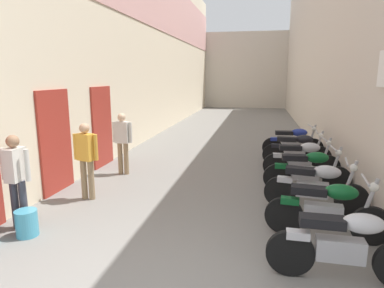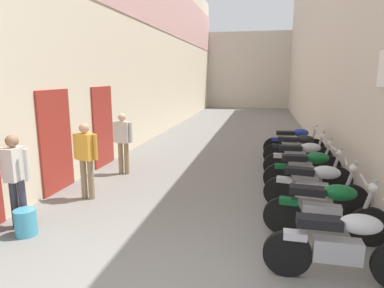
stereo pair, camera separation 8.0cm
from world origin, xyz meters
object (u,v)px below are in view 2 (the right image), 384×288
Objects in this scene: motorcycle_nearest at (343,245)px; motorcycle_seventh at (294,142)px; pedestrian_mid_alley at (86,155)px; pedestrian_further_down at (123,139)px; pedestrian_by_doorway at (16,174)px; motorcycle_sixth at (298,149)px; motorcycle_fifth at (302,159)px; water_jug_beside_first at (26,222)px; motorcycle_second at (326,209)px; motorcycle_fourth at (308,170)px; motorcycle_third at (315,186)px.

motorcycle_seventh is at bearing 90.00° from motorcycle_nearest.
pedestrian_mid_alley and pedestrian_further_down have the same top height.
pedestrian_by_doorway and pedestrian_mid_alley have the same top height.
motorcycle_sixth is at bearing 20.11° from pedestrian_further_down.
motorcycle_nearest is 1.00× the size of motorcycle_sixth.
motorcycle_nearest is 4.89m from pedestrian_mid_alley.
motorcycle_nearest and motorcycle_fifth have the same top height.
pedestrian_mid_alley is at bearing -152.27° from motorcycle_fifth.
motorcycle_seventh is at bearing 53.62° from water_jug_beside_first.
motorcycle_fourth is at bearing 90.00° from motorcycle_second.
pedestrian_mid_alley reaches higher than motorcycle_seventh.
pedestrian_by_doorway reaches higher than motorcycle_nearest.
motorcycle_fifth and motorcycle_seventh have the same top height.
pedestrian_mid_alley is at bearing 168.90° from motorcycle_second.
pedestrian_mid_alley is 1.00× the size of pedestrian_further_down.
motorcycle_third is at bearing 18.99° from pedestrian_by_doorway.
motorcycle_fifth is at bearing 90.00° from motorcycle_nearest.
motorcycle_sixth reaches higher than water_jug_beside_first.
motorcycle_third is at bearing 90.00° from motorcycle_nearest.
motorcycle_sixth and motorcycle_seventh have the same top height.
motorcycle_sixth is (0.00, 4.33, 0.00)m from motorcycle_second.
motorcycle_seventh is (-0.00, 3.27, 0.00)m from motorcycle_fourth.
motorcycle_second is at bearing -90.00° from motorcycle_seventh.
motorcycle_third is 0.99× the size of motorcycle_fourth.
motorcycle_fourth is 2.15m from motorcycle_sixth.
pedestrian_by_doorway is (-4.88, -1.68, 0.42)m from motorcycle_third.
motorcycle_nearest is at bearing -6.28° from pedestrian_by_doorway.
pedestrian_by_doorway is (-4.88, -3.80, 0.42)m from motorcycle_fifth.
motorcycle_nearest is 1.18× the size of pedestrian_further_down.
motorcycle_second is 1.00× the size of motorcycle_seventh.
pedestrian_mid_alley is at bearing 155.86° from motorcycle_nearest.
pedestrian_mid_alley is (-4.45, 1.99, 0.42)m from motorcycle_nearest.
motorcycle_nearest is 1.12m from motorcycle_second.
motorcycle_second is at bearing -90.00° from motorcycle_sixth.
water_jug_beside_first is (-4.60, -2.98, -0.29)m from motorcycle_fourth.
motorcycle_fifth is at bearing 41.12° from water_jug_beside_first.
pedestrian_further_down reaches higher than motorcycle_second.
motorcycle_fifth reaches higher than water_jug_beside_first.
motorcycle_fourth is 4.41× the size of water_jug_beside_first.
motorcycle_nearest is at bearing -40.72° from pedestrian_further_down.
motorcycle_nearest is 3.30m from motorcycle_fourth.
water_jug_beside_first is at bearing -92.62° from pedestrian_further_down.
motorcycle_third is at bearing -19.89° from pedestrian_further_down.
pedestrian_further_down is (-4.44, 1.61, 0.42)m from motorcycle_third.
motorcycle_second is (-0.00, 1.12, 0.00)m from motorcycle_nearest.
pedestrian_mid_alley reaches higher than motorcycle_fourth.
motorcycle_fifth is 1.00× the size of motorcycle_sixth.
motorcycle_second is 1.00× the size of motorcycle_third.
motorcycle_fifth is (-0.00, 1.04, 0.00)m from motorcycle_fourth.
pedestrian_by_doorway is (-4.88, -0.58, 0.42)m from motorcycle_second.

